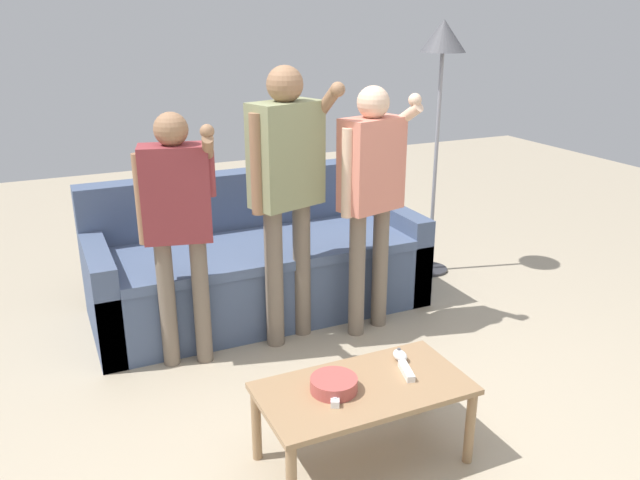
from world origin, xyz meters
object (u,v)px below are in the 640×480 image
object	(u,v)px
floor_lamp	(442,59)
game_remote_wand_far	(406,371)
coffee_table	(364,396)
player_center	(287,176)
couch	(257,265)
snack_bowl	(334,384)
player_left	(177,212)
game_remote_nunchuk	(400,355)
game_remote_wand_near	(335,394)
player_right	(371,183)

from	to	relation	value
floor_lamp	game_remote_wand_far	size ratio (longest dim) A/B	12.22
coffee_table	player_center	bearing A→B (deg)	83.63
couch	player_center	distance (m)	0.89
coffee_table	game_remote_wand_far	world-z (taller)	game_remote_wand_far
player_center	game_remote_wand_far	size ratio (longest dim) A/B	10.74
couch	snack_bowl	world-z (taller)	couch
couch	snack_bowl	size ratio (longest dim) A/B	10.67
player_left	player_center	size ratio (longest dim) A/B	0.87
game_remote_nunchuk	game_remote_wand_near	size ratio (longest dim) A/B	0.54
coffee_table	player_left	distance (m)	1.40
coffee_table	game_remote_wand_far	distance (m)	0.23
couch	snack_bowl	distance (m)	1.71
coffee_table	couch	bearing A→B (deg)	86.40
game_remote_nunchuk	floor_lamp	world-z (taller)	floor_lamp
player_left	game_remote_wand_far	world-z (taller)	player_left
game_remote_nunchuk	player_right	xyz separation A→B (m)	(0.38, 0.99, 0.55)
game_remote_wand_far	coffee_table	bearing A→B (deg)	-178.25
floor_lamp	game_remote_nunchuk	bearing A→B (deg)	-128.01
couch	player_left	world-z (taller)	player_left
snack_bowl	game_remote_wand_near	world-z (taller)	snack_bowl
floor_lamp	game_remote_wand_near	xyz separation A→B (m)	(-1.69, -1.79, -1.21)
floor_lamp	game_remote_wand_far	world-z (taller)	floor_lamp
player_center	player_left	bearing A→B (deg)	-177.69
player_center	game_remote_wand_far	distance (m)	1.35
coffee_table	floor_lamp	world-z (taller)	floor_lamp
couch	game_remote_wand_near	world-z (taller)	couch
couch	game_remote_nunchuk	world-z (taller)	couch
snack_bowl	game_remote_wand_far	distance (m)	0.35
player_center	game_remote_wand_near	distance (m)	1.41
couch	floor_lamp	world-z (taller)	floor_lamp
snack_bowl	floor_lamp	size ratio (longest dim) A/B	0.11
floor_lamp	player_right	distance (m)	1.30
coffee_table	game_remote_wand_far	xyz separation A→B (m)	(0.22, 0.01, 0.07)
snack_bowl	game_remote_nunchuk	world-z (taller)	snack_bowl
game_remote_wand_near	coffee_table	bearing A→B (deg)	9.48
game_remote_wand_near	player_center	bearing A→B (deg)	76.93
player_center	floor_lamp	bearing A→B (deg)	22.00
couch	game_remote_nunchuk	size ratio (longest dim) A/B	24.60
coffee_table	game_remote_wand_far	size ratio (longest dim) A/B	5.99
snack_bowl	game_remote_wand_far	size ratio (longest dim) A/B	1.33
player_left	game_remote_wand_near	distance (m)	1.35
floor_lamp	player_right	xyz separation A→B (m)	(-0.91, -0.66, -0.65)
player_left	player_center	world-z (taller)	player_center
player_center	player_right	distance (m)	0.51
couch	player_right	bearing A→B (deg)	-48.85
floor_lamp	player_left	xyz separation A→B (m)	(-2.05, -0.59, -0.70)
couch	coffee_table	size ratio (longest dim) A/B	2.37
snack_bowl	game_remote_wand_far	world-z (taller)	snack_bowl
snack_bowl	floor_lamp	world-z (taller)	floor_lamp
player_left	player_right	world-z (taller)	player_right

